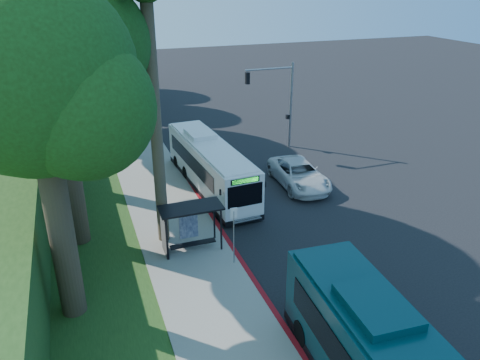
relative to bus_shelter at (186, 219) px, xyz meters
name	(u,v)px	position (x,y,z in m)	size (l,w,h in m)	color
ground	(289,205)	(7.26, 2.86, -1.81)	(140.00, 140.00, 0.00)	black
sidewalk	(174,224)	(-0.04, 2.86, -1.75)	(4.50, 70.00, 0.12)	gray
red_curb	(235,252)	(2.26, -1.14, -1.74)	(0.25, 30.00, 0.13)	maroon
grass_verge	(68,203)	(-5.74, 7.86, -1.78)	(8.00, 70.00, 0.06)	#234719
bus_shelter	(186,219)	(0.00, 0.00, 0.00)	(3.20, 1.51, 2.55)	black
stop_sign_pole	(234,228)	(1.86, -2.14, 0.28)	(0.35, 0.06, 3.17)	gray
traffic_signal_pole	(280,96)	(11.04, 12.86, 2.62)	(4.10, 0.30, 7.00)	gray
tree_0	(49,25)	(-5.14, 2.84, 9.40)	(8.40, 8.00, 15.70)	#382B1E
tree_2	(59,15)	(-4.64, 18.84, 8.67)	(8.82, 8.40, 15.12)	#382B1E
tree_4	(64,11)	(-4.14, 34.84, 7.92)	(8.40, 8.00, 14.14)	#382B1E
tree_5	(72,13)	(-3.16, 42.84, 7.16)	(7.35, 7.00, 12.86)	#382B1E
tree_6	(38,87)	(-5.65, -3.16, 7.90)	(7.56, 7.20, 13.74)	#382B1E
white_bus	(210,164)	(3.45, 7.24, -0.14)	(3.11, 11.60, 3.42)	white
pickup	(299,174)	(9.21, 5.41, -0.98)	(2.76, 5.98, 1.66)	silver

